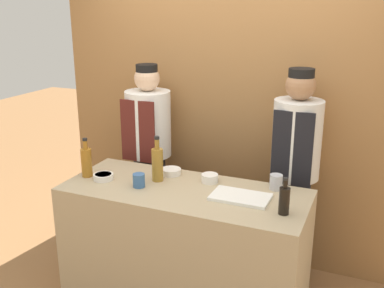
# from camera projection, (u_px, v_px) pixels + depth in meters

# --- Properties ---
(cabinet_wall) EXTENTS (3.02, 0.18, 2.40)m
(cabinet_wall) POSITION_uv_depth(u_px,v_px,m) (231.00, 119.00, 3.79)
(cabinet_wall) COLOR olive
(cabinet_wall) RESTS_ON ground_plane
(counter) EXTENTS (1.65, 0.69, 0.95)m
(counter) POSITION_uv_depth(u_px,v_px,m) (184.00, 252.00, 3.14)
(counter) COLOR tan
(counter) RESTS_ON ground_plane
(sauce_bowl_orange) EXTENTS (0.12, 0.12, 0.06)m
(sauce_bowl_orange) POSITION_uv_depth(u_px,v_px,m) (210.00, 178.00, 3.12)
(sauce_bowl_orange) COLOR white
(sauce_bowl_orange) RESTS_ON counter
(sauce_bowl_purple) EXTENTS (0.14, 0.14, 0.04)m
(sauce_bowl_purple) POSITION_uv_depth(u_px,v_px,m) (103.00, 176.00, 3.17)
(sauce_bowl_purple) COLOR white
(sauce_bowl_purple) RESTS_ON counter
(sauce_bowl_green) EXTENTS (0.14, 0.14, 0.04)m
(sauce_bowl_green) POSITION_uv_depth(u_px,v_px,m) (171.00, 171.00, 3.26)
(sauce_bowl_green) COLOR white
(sauce_bowl_green) RESTS_ON counter
(cutting_board) EXTENTS (0.37, 0.23, 0.02)m
(cutting_board) POSITION_uv_depth(u_px,v_px,m) (241.00, 197.00, 2.86)
(cutting_board) COLOR white
(cutting_board) RESTS_ON counter
(bottle_vinegar) EXTENTS (0.08, 0.08, 0.32)m
(bottle_vinegar) POSITION_uv_depth(u_px,v_px,m) (157.00, 163.00, 3.12)
(bottle_vinegar) COLOR olive
(bottle_vinegar) RESTS_ON counter
(bottle_amber) EXTENTS (0.08, 0.08, 0.28)m
(bottle_amber) POSITION_uv_depth(u_px,v_px,m) (86.00, 162.00, 3.20)
(bottle_amber) COLOR #9E661E
(bottle_amber) RESTS_ON counter
(bottle_soy) EXTENTS (0.06, 0.06, 0.23)m
(bottle_soy) POSITION_uv_depth(u_px,v_px,m) (284.00, 200.00, 2.63)
(bottle_soy) COLOR black
(bottle_soy) RESTS_ON counter
(cup_steel) EXTENTS (0.09, 0.09, 0.10)m
(cup_steel) POSITION_uv_depth(u_px,v_px,m) (276.00, 182.00, 2.99)
(cup_steel) COLOR #B7B7BC
(cup_steel) RESTS_ON counter
(cup_blue) EXTENTS (0.08, 0.08, 0.09)m
(cup_blue) POSITION_uv_depth(u_px,v_px,m) (139.00, 180.00, 3.03)
(cup_blue) COLOR #386093
(cup_blue) RESTS_ON counter
(chef_left) EXTENTS (0.38, 0.38, 1.67)m
(chef_left) POSITION_uv_depth(u_px,v_px,m) (149.00, 156.00, 3.81)
(chef_left) COLOR #28282D
(chef_left) RESTS_ON ground_plane
(chef_right) EXTENTS (0.36, 0.36, 1.71)m
(chef_right) POSITION_uv_depth(u_px,v_px,m) (294.00, 173.00, 3.35)
(chef_right) COLOR #28282D
(chef_right) RESTS_ON ground_plane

